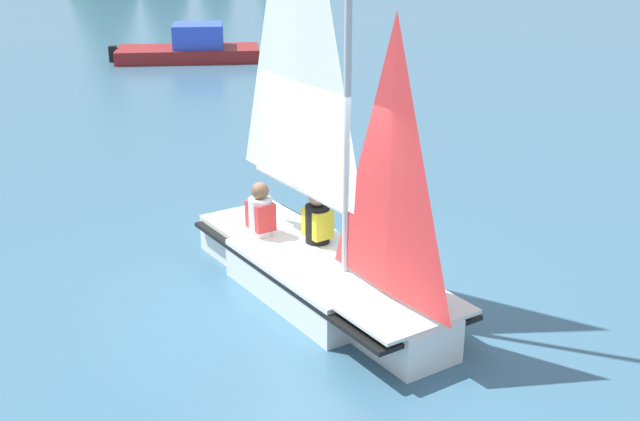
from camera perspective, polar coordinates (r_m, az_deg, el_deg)
The scene contains 5 objects.
ground_plane at distance 9.62m, azimuth 0.00°, elevation -6.02°, with size 260.00×260.00×0.00m, color #38607A.
sailboat_main at distance 9.32m, azimuth -0.10°, elevation -1.66°, with size 1.56×4.27×5.64m.
sailor_helm at distance 9.81m, azimuth -0.18°, elevation -1.41°, with size 0.32×0.35×1.16m.
sailor_crew at distance 10.08m, azimuth -4.23°, elevation -0.92°, with size 0.32×0.35×1.16m.
motorboat_distant at distance 25.30m, azimuth -9.14°, elevation 11.35°, with size 4.57×3.68×1.10m.
Camera 1 is at (-5.15, -6.89, 4.30)m, focal length 45.00 mm.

